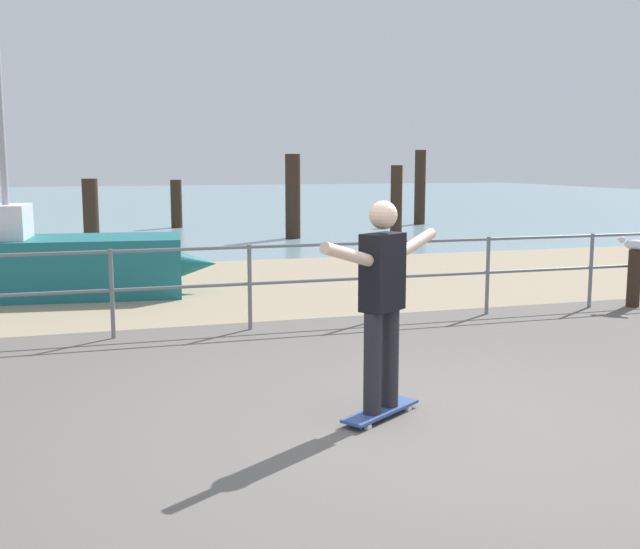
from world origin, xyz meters
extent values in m
cube|color=#605B56|center=(0.00, -1.00, 0.00)|extent=(24.00, 10.00, 0.04)
cube|color=tan|center=(0.00, 7.00, 0.00)|extent=(24.00, 6.00, 0.04)
cube|color=#75939E|center=(0.00, 35.00, 0.00)|extent=(72.00, 50.00, 0.04)
cylinder|color=slate|center=(-2.05, 3.60, 0.53)|extent=(0.05, 0.05, 1.05)
cylinder|color=slate|center=(-0.45, 3.60, 0.53)|extent=(0.05, 0.05, 1.05)
cylinder|color=slate|center=(1.14, 3.60, 0.53)|extent=(0.05, 0.05, 1.05)
cylinder|color=slate|center=(2.74, 3.60, 0.53)|extent=(0.05, 0.05, 1.05)
cylinder|color=slate|center=(4.34, 3.60, 0.53)|extent=(0.05, 0.05, 1.05)
cylinder|color=slate|center=(-0.45, 3.60, 1.02)|extent=(12.78, 0.04, 0.04)
cylinder|color=slate|center=(-0.45, 3.60, 0.58)|extent=(12.78, 0.04, 0.04)
cube|color=#19666B|center=(-3.11, 6.77, 0.45)|extent=(4.52, 1.86, 0.90)
cone|color=#19666B|center=(-0.93, 6.54, 0.45)|extent=(1.17, 0.88, 0.77)
cube|color=#334C8C|center=(-0.12, 0.15, 0.07)|extent=(0.78, 0.61, 0.02)
cylinder|color=silver|center=(0.07, 0.37, 0.03)|extent=(0.07, 0.06, 0.06)
cylinder|color=silver|center=(0.15, 0.24, 0.03)|extent=(0.07, 0.06, 0.06)
cylinder|color=silver|center=(-0.40, 0.06, 0.03)|extent=(0.07, 0.06, 0.06)
cylinder|color=silver|center=(-0.31, -0.07, 0.03)|extent=(0.07, 0.06, 0.06)
cylinder|color=#26262B|center=(-0.02, 0.22, 0.48)|extent=(0.14, 0.14, 0.80)
cylinder|color=#26262B|center=(-0.22, 0.08, 0.48)|extent=(0.14, 0.14, 0.80)
cube|color=black|center=(-0.12, 0.15, 1.18)|extent=(0.41, 0.37, 0.60)
sphere|color=beige|center=(-0.12, 0.15, 1.62)|extent=(0.22, 0.22, 0.22)
cylinder|color=beige|center=(0.25, 0.40, 1.36)|extent=(0.51, 0.38, 0.23)
cylinder|color=beige|center=(-0.49, -0.10, 1.36)|extent=(0.51, 0.38, 0.23)
cylinder|color=#332319|center=(4.96, 3.48, 0.41)|extent=(0.18, 0.18, 0.82)
ellipsoid|color=white|center=(4.96, 3.48, 0.89)|extent=(0.31, 0.34, 0.14)
sphere|color=white|center=(4.84, 3.63, 0.95)|extent=(0.09, 0.09, 0.09)
cone|color=gold|center=(4.81, 3.67, 0.95)|extent=(0.05, 0.05, 0.02)
cylinder|color=#332319|center=(-2.19, 12.34, 0.83)|extent=(0.34, 0.34, 1.65)
cylinder|color=#332319|center=(0.35, 18.32, 0.74)|extent=(0.34, 0.34, 1.47)
cylinder|color=#332319|center=(2.89, 14.08, 1.11)|extent=(0.39, 0.39, 2.22)
cylinder|color=#332319|center=(5.44, 13.18, 0.97)|extent=(0.30, 0.30, 1.93)
cylinder|color=#332319|center=(7.98, 17.32, 1.19)|extent=(0.35, 0.35, 2.39)
camera|label=1|loc=(-2.29, -5.28, 2.03)|focal=42.92mm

